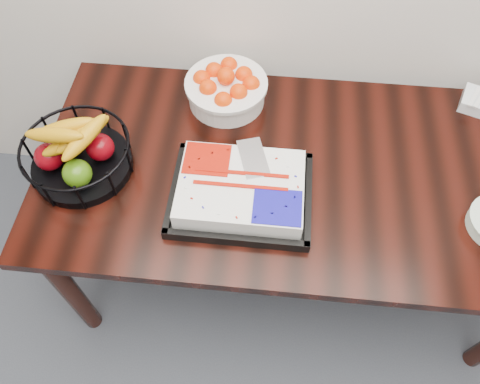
# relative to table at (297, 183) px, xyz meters

# --- Properties ---
(table) EXTENTS (1.80, 0.90, 0.75)m
(table) POSITION_rel_table_xyz_m (0.00, 0.00, 0.00)
(table) COLOR black
(table) RESTS_ON ground
(cake_tray) EXTENTS (0.46, 0.37, 0.09)m
(cake_tray) POSITION_rel_table_xyz_m (-0.19, -0.14, 0.13)
(cake_tray) COLOR black
(cake_tray) RESTS_ON table
(tangerine_bowl) EXTENTS (0.31, 0.31, 0.19)m
(tangerine_bowl) POSITION_rel_table_xyz_m (-0.29, 0.30, 0.17)
(tangerine_bowl) COLOR white
(tangerine_bowl) RESTS_ON table
(fruit_basket) EXTENTS (0.36, 0.36, 0.19)m
(fruit_basket) POSITION_rel_table_xyz_m (-0.74, -0.07, 0.17)
(fruit_basket) COLOR black
(fruit_basket) RESTS_ON table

